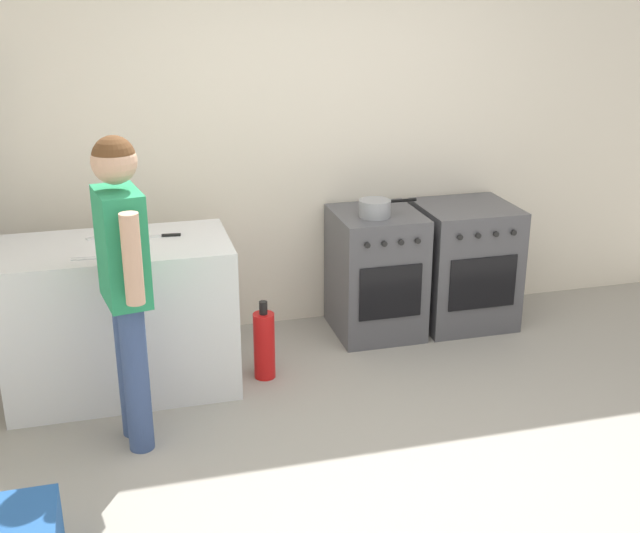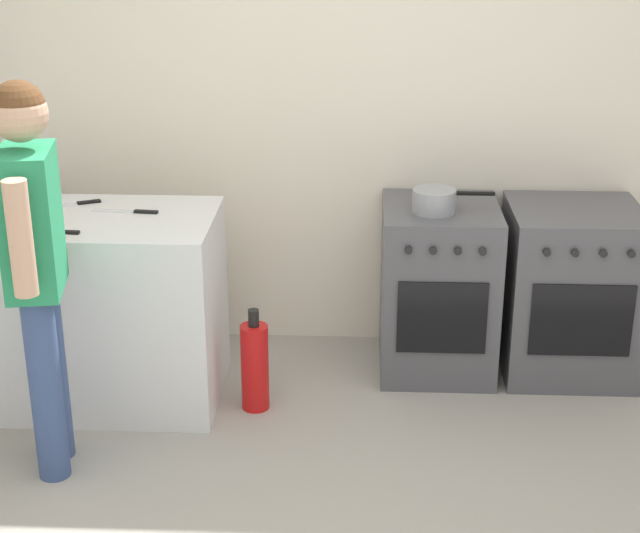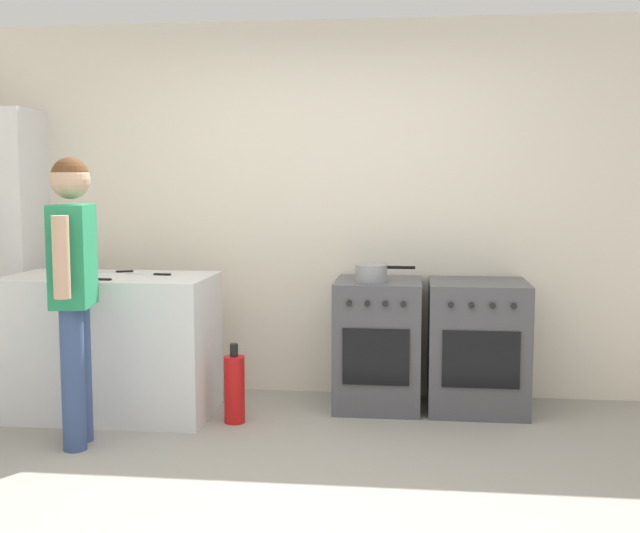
{
  "view_description": "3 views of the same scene",
  "coord_description": "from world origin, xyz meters",
  "px_view_note": "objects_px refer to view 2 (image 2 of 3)",
  "views": [
    {
      "loc": [
        -1.32,
        -3.24,
        2.34
      ],
      "look_at": [
        -0.26,
        0.78,
        0.81
      ],
      "focal_mm": 45.0,
      "sensor_mm": 36.0,
      "label": 1
    },
    {
      "loc": [
        -0.03,
        -2.95,
        2.28
      ],
      "look_at": [
        -0.2,
        0.77,
        0.85
      ],
      "focal_mm": 55.0,
      "sensor_mm": 36.0,
      "label": 2
    },
    {
      "loc": [
        0.58,
        -3.68,
        1.5
      ],
      "look_at": [
        0.04,
        0.9,
        1.01
      ],
      "focal_mm": 45.0,
      "sensor_mm": 36.0,
      "label": 3
    }
  ],
  "objects_px": {
    "knife_utility": "(76,204)",
    "oven_left": "(438,288)",
    "oven_right": "(570,291)",
    "knife_chef": "(128,211)",
    "knife_carving": "(45,232)",
    "person": "(34,249)",
    "pot": "(435,201)",
    "fire_extinguisher": "(255,366)"
  },
  "relations": [
    {
      "from": "knife_carving",
      "to": "person",
      "type": "relative_size",
      "value": 0.2
    },
    {
      "from": "knife_utility",
      "to": "knife_chef",
      "type": "bearing_deg",
      "value": -20.87
    },
    {
      "from": "knife_carving",
      "to": "knife_utility",
      "type": "height_order",
      "value": "same"
    },
    {
      "from": "pot",
      "to": "knife_utility",
      "type": "height_order",
      "value": "pot"
    },
    {
      "from": "oven_left",
      "to": "knife_carving",
      "type": "bearing_deg",
      "value": -161.0
    },
    {
      "from": "oven_left",
      "to": "pot",
      "type": "height_order",
      "value": "pot"
    },
    {
      "from": "oven_left",
      "to": "knife_carving",
      "type": "xyz_separation_m",
      "value": [
        -1.75,
        -0.6,
        0.48
      ]
    },
    {
      "from": "knife_chef",
      "to": "knife_carving",
      "type": "relative_size",
      "value": 0.94
    },
    {
      "from": "knife_chef",
      "to": "person",
      "type": "distance_m",
      "value": 0.74
    },
    {
      "from": "oven_left",
      "to": "person",
      "type": "bearing_deg",
      "value": -148.76
    },
    {
      "from": "knife_carving",
      "to": "knife_utility",
      "type": "relative_size",
      "value": 1.39
    },
    {
      "from": "oven_left",
      "to": "knife_chef",
      "type": "bearing_deg",
      "value": -168.31
    },
    {
      "from": "knife_carving",
      "to": "person",
      "type": "height_order",
      "value": "person"
    },
    {
      "from": "knife_chef",
      "to": "knife_carving",
      "type": "xyz_separation_m",
      "value": [
        -0.29,
        -0.3,
        -0.0
      ]
    },
    {
      "from": "person",
      "to": "fire_extinguisher",
      "type": "height_order",
      "value": "person"
    },
    {
      "from": "oven_right",
      "to": "oven_left",
      "type": "bearing_deg",
      "value": -180.0
    },
    {
      "from": "fire_extinguisher",
      "to": "oven_left",
      "type": "bearing_deg",
      "value": 28.78
    },
    {
      "from": "oven_left",
      "to": "knife_utility",
      "type": "bearing_deg",
      "value": -173.41
    },
    {
      "from": "pot",
      "to": "knife_chef",
      "type": "xyz_separation_m",
      "value": [
        -1.42,
        -0.22,
        -0.0
      ]
    },
    {
      "from": "knife_chef",
      "to": "pot",
      "type": "bearing_deg",
      "value": 8.97
    },
    {
      "from": "oven_right",
      "to": "person",
      "type": "height_order",
      "value": "person"
    },
    {
      "from": "person",
      "to": "knife_utility",
      "type": "bearing_deg",
      "value": 94.71
    },
    {
      "from": "knife_utility",
      "to": "fire_extinguisher",
      "type": "relative_size",
      "value": 0.48
    },
    {
      "from": "oven_left",
      "to": "fire_extinguisher",
      "type": "distance_m",
      "value": 1.01
    },
    {
      "from": "knife_utility",
      "to": "oven_left",
      "type": "bearing_deg",
      "value": 6.59
    },
    {
      "from": "person",
      "to": "oven_right",
      "type": "bearing_deg",
      "value": 23.55
    },
    {
      "from": "oven_right",
      "to": "person",
      "type": "relative_size",
      "value": 0.52
    },
    {
      "from": "knife_chef",
      "to": "knife_carving",
      "type": "bearing_deg",
      "value": -134.01
    },
    {
      "from": "pot",
      "to": "knife_carving",
      "type": "xyz_separation_m",
      "value": [
        -1.71,
        -0.52,
        -0.0
      ]
    },
    {
      "from": "knife_chef",
      "to": "person",
      "type": "xyz_separation_m",
      "value": [
        -0.2,
        -0.7,
        0.07
      ]
    },
    {
      "from": "pot",
      "to": "oven_right",
      "type": "bearing_deg",
      "value": 6.44
    },
    {
      "from": "knife_carving",
      "to": "pot",
      "type": "bearing_deg",
      "value": 17.07
    },
    {
      "from": "oven_left",
      "to": "knife_utility",
      "type": "relative_size",
      "value": 3.57
    },
    {
      "from": "oven_left",
      "to": "knife_utility",
      "type": "height_order",
      "value": "knife_utility"
    },
    {
      "from": "pot",
      "to": "knife_carving",
      "type": "bearing_deg",
      "value": -162.93
    },
    {
      "from": "fire_extinguisher",
      "to": "knife_carving",
      "type": "bearing_deg",
      "value": -171.96
    },
    {
      "from": "knife_chef",
      "to": "oven_left",
      "type": "bearing_deg",
      "value": 11.69
    },
    {
      "from": "fire_extinguisher",
      "to": "oven_right",
      "type": "bearing_deg",
      "value": 17.46
    },
    {
      "from": "pot",
      "to": "person",
      "type": "relative_size",
      "value": 0.24
    },
    {
      "from": "oven_right",
      "to": "knife_chef",
      "type": "relative_size",
      "value": 2.73
    },
    {
      "from": "pot",
      "to": "knife_carving",
      "type": "distance_m",
      "value": 1.78
    },
    {
      "from": "oven_left",
      "to": "knife_chef",
      "type": "relative_size",
      "value": 2.73
    }
  ]
}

